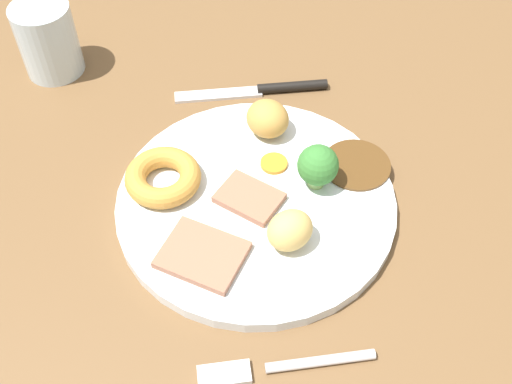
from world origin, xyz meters
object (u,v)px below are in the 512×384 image
(dinner_plate, at_px, (256,203))
(roast_potato_left, at_px, (290,230))
(roast_potato_right, at_px, (263,119))
(carrot_coin_front, at_px, (272,164))
(yorkshire_pudding, at_px, (163,181))
(knife, at_px, (265,90))
(meat_slice_under, at_px, (249,198))
(fork, at_px, (281,367))
(broccoli_floret, at_px, (318,166))
(water_glass, at_px, (48,40))
(meat_slice_main, at_px, (202,255))

(dinner_plate, bearing_deg, roast_potato_left, -156.61)
(roast_potato_right, relative_size, carrot_coin_front, 1.69)
(yorkshire_pudding, height_order, knife, yorkshire_pudding)
(roast_potato_right, height_order, carrot_coin_front, roast_potato_right)
(meat_slice_under, bearing_deg, fork, -178.04)
(broccoli_floret, xyz_separation_m, water_glass, (0.24, 0.29, 0.00))
(yorkshire_pudding, bearing_deg, fork, -155.83)
(yorkshire_pudding, relative_size, knife, 0.42)
(roast_potato_right, bearing_deg, water_glass, 56.86)
(dinner_plate, xyz_separation_m, yorkshire_pudding, (0.03, 0.09, 0.02))
(dinner_plate, bearing_deg, knife, -10.86)
(yorkshire_pudding, bearing_deg, dinner_plate, -105.66)
(meat_slice_main, relative_size, yorkshire_pudding, 0.97)
(meat_slice_under, relative_size, yorkshire_pudding, 0.79)
(fork, bearing_deg, meat_slice_main, -63.42)
(water_glass, bearing_deg, meat_slice_main, -152.76)
(roast_potato_right, relative_size, water_glass, 0.55)
(dinner_plate, distance_m, water_glass, 0.34)
(broccoli_floret, bearing_deg, carrot_coin_front, 53.05)
(meat_slice_main, bearing_deg, broccoli_floret, -58.24)
(fork, bearing_deg, broccoli_floret, -109.71)
(roast_potato_right, height_order, broccoli_floret, broccoli_floret)
(dinner_plate, distance_m, knife, 0.18)
(yorkshire_pudding, height_order, broccoli_floret, broccoli_floret)
(carrot_coin_front, distance_m, broccoli_floret, 0.06)
(carrot_coin_front, bearing_deg, meat_slice_under, 146.71)
(roast_potato_right, relative_size, knife, 0.26)
(roast_potato_left, distance_m, broccoli_floret, 0.08)
(carrot_coin_front, bearing_deg, roast_potato_left, -178.48)
(meat_slice_main, distance_m, roast_potato_left, 0.09)
(roast_potato_right, xyz_separation_m, carrot_coin_front, (-0.05, -0.00, -0.02))
(broccoli_floret, relative_size, water_glass, 0.56)
(broccoli_floret, height_order, fork, broccoli_floret)
(dinner_plate, distance_m, roast_potato_right, 0.10)
(yorkshire_pudding, distance_m, fork, 0.22)
(meat_slice_main, xyz_separation_m, water_glass, (0.32, 0.16, 0.03))
(dinner_plate, height_order, knife, dinner_plate)
(yorkshire_pudding, relative_size, broccoli_floret, 1.58)
(roast_potato_right, bearing_deg, carrot_coin_front, -177.11)
(roast_potato_right, xyz_separation_m, knife, (0.08, -0.01, -0.03))
(roast_potato_right, bearing_deg, knife, -9.59)
(fork, bearing_deg, water_glass, -63.42)
(dinner_plate, bearing_deg, meat_slice_main, 137.57)
(roast_potato_left, xyz_separation_m, carrot_coin_front, (0.10, 0.00, -0.02))
(roast_potato_left, relative_size, knife, 0.25)
(carrot_coin_front, distance_m, fork, 0.22)
(meat_slice_under, xyz_separation_m, roast_potato_left, (-0.06, -0.03, 0.02))
(meat_slice_main, height_order, roast_potato_right, roast_potato_right)
(yorkshire_pudding, bearing_deg, meat_slice_under, -107.93)
(knife, bearing_deg, meat_slice_main, 69.64)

